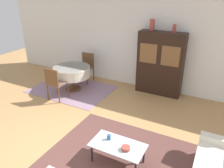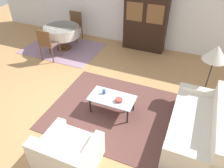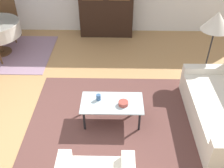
{
  "view_description": "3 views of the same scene",
  "coord_description": "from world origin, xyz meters",
  "views": [
    {
      "loc": [
        2.27,
        -2.56,
        2.95
      ],
      "look_at": [
        0.2,
        1.4,
        0.95
      ],
      "focal_mm": 35.0,
      "sensor_mm": 36.0,
      "label": 1
    },
    {
      "loc": [
        2.29,
        -3.03,
        3.37
      ],
      "look_at": [
        0.94,
        0.22,
        0.75
      ],
      "focal_mm": 35.0,
      "sensor_mm": 36.0,
      "label": 2
    },
    {
      "loc": [
        1.0,
        -2.86,
        3.07
      ],
      "look_at": [
        0.94,
        0.22,
        0.75
      ],
      "focal_mm": 42.0,
      "sensor_mm": 36.0,
      "label": 3
    }
  ],
  "objects": [
    {
      "name": "ground_plane",
      "position": [
        0.0,
        0.0,
        0.0
      ],
      "size": [
        14.0,
        14.0,
        0.0
      ],
      "primitive_type": "plane",
      "color": "tan"
    },
    {
      "name": "wall_back",
      "position": [
        0.0,
        3.63,
        1.35
      ],
      "size": [
        10.0,
        0.06,
        2.7
      ],
      "color": "white",
      "rests_on": "ground_plane"
    },
    {
      "name": "area_rug",
      "position": [
        0.97,
        0.23,
        0.01
      ],
      "size": [
        2.75,
        2.3,
        0.01
      ],
      "color": "brown",
      "rests_on": "ground_plane"
    },
    {
      "name": "dining_rug",
      "position": [
        -1.71,
        2.34,
        0.01
      ],
      "size": [
        2.41,
        1.72,
        0.01
      ],
      "color": "gray",
      "rests_on": "ground_plane"
    },
    {
      "name": "couch",
      "position": [
        2.71,
        0.18,
        0.28
      ],
      "size": [
        0.91,
        1.9,
        0.79
      ],
      "rotation": [
        0.0,
        0.0,
        1.57
      ],
      "color": "silver",
      "rests_on": "ground_plane"
    },
    {
      "name": "armchair",
      "position": [
        0.77,
        -1.3,
        0.28
      ],
      "size": [
        0.92,
        0.87,
        0.76
      ],
      "color": "silver",
      "rests_on": "ground_plane"
    },
    {
      "name": "coffee_table",
      "position": [
        0.94,
        0.22,
        0.35
      ],
      "size": [
        0.97,
        0.52,
        0.38
      ],
      "color": "black",
      "rests_on": "area_rug"
    },
    {
      "name": "display_cabinet",
      "position": [
        0.73,
        3.38,
        0.92
      ],
      "size": [
        1.3,
        0.41,
        1.83
      ],
      "color": "black",
      "rests_on": "ground_plane"
    },
    {
      "name": "dining_table",
      "position": [
        -1.67,
        2.36,
        0.59
      ],
      "size": [
        1.11,
        1.11,
        0.74
      ],
      "color": "brown",
      "rests_on": "dining_rug"
    },
    {
      "name": "dining_chair_near",
      "position": [
        -1.67,
        1.59,
        0.55
      ],
      "size": [
        0.44,
        0.44,
        0.94
      ],
      "color": "brown",
      "rests_on": "dining_rug"
    },
    {
      "name": "dining_chair_far",
      "position": [
        -1.67,
        3.13,
        0.55
      ],
      "size": [
        0.44,
        0.44,
        0.94
      ],
      "rotation": [
        0.0,
        0.0,
        3.14
      ],
      "color": "brown",
      "rests_on": "dining_rug"
    },
    {
      "name": "floor_lamp",
      "position": [
        2.74,
        1.48,
        1.17
      ],
      "size": [
        0.51,
        0.51,
        1.37
      ],
      "color": "black",
      "rests_on": "ground_plane"
    },
    {
      "name": "cup",
      "position": [
        0.72,
        0.28,
        0.44
      ],
      "size": [
        0.07,
        0.07,
        0.1
      ],
      "color": "#33517A",
      "rests_on": "coffee_table"
    },
    {
      "name": "bowl",
      "position": [
        1.11,
        0.16,
        0.42
      ],
      "size": [
        0.15,
        0.15,
        0.06
      ],
      "color": "#9E4238",
      "rests_on": "coffee_table"
    }
  ]
}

